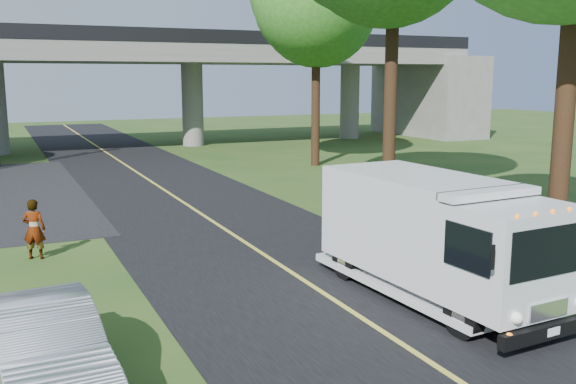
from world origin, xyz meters
TOP-DOWN VIEW (x-y plane):
  - ground at (0.00, 0.00)m, footprint 120.00×120.00m
  - road at (0.00, 10.00)m, footprint 7.00×90.00m
  - lane_line at (0.00, 10.00)m, footprint 0.12×90.00m
  - overpass at (0.00, 32.00)m, footprint 54.00×10.00m
  - tree_right_far at (9.21, 19.84)m, footprint 5.77×5.67m
  - step_van at (1.99, 0.89)m, footprint 2.56×6.17m
  - silver_sedan at (-5.70, 0.00)m, footprint 1.77×4.19m
  - pedestrian at (-5.40, 7.55)m, footprint 0.66×0.55m

SIDE VIEW (x-z plane):
  - ground at x=0.00m, z-range 0.00..0.00m
  - road at x=0.00m, z-range 0.00..0.02m
  - lane_line at x=0.00m, z-range 0.03..0.03m
  - silver_sedan at x=-5.70m, z-range 0.00..1.35m
  - pedestrian at x=-5.40m, z-range 0.00..1.55m
  - step_van at x=1.99m, z-range 0.11..2.65m
  - overpass at x=0.00m, z-range 0.91..8.21m
  - tree_right_far at x=9.21m, z-range 2.81..13.80m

